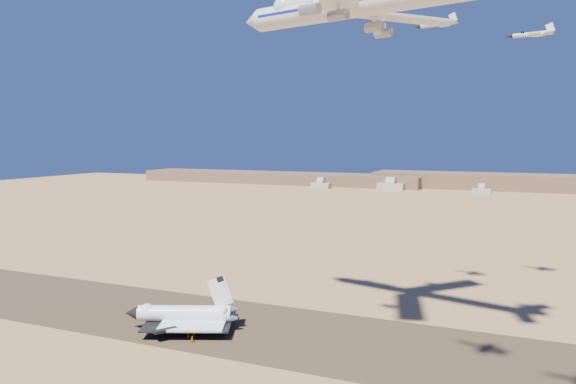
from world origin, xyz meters
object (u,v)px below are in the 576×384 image
at_px(carrier_747, 356,4).
at_px(chase_jet_f, 531,34).
at_px(crew_a, 194,334).
at_px(chase_jet_e, 437,24).
at_px(crew_b, 192,339).
at_px(crew_c, 188,337).
at_px(shuttle, 184,315).

distance_m(carrier_747, chase_jet_f, 77.27).
distance_m(crew_a, chase_jet_e, 124.81).
relative_size(carrier_747, crew_b, 44.67).
distance_m(carrier_747, crew_c, 105.93).
relative_size(carrier_747, crew_a, 49.22).
relative_size(shuttle, chase_jet_f, 2.22).
relative_size(crew_b, crew_c, 1.16).
height_order(carrier_747, crew_a, carrier_747).
relative_size(crew_a, crew_c, 1.05).
xyz_separation_m(shuttle, chase_jet_e, (67.23, 48.44, 91.77)).
bearing_deg(chase_jet_f, crew_c, -127.42).
bearing_deg(crew_c, chase_jet_e, -119.25).
height_order(shuttle, chase_jet_f, chase_jet_f).
xyz_separation_m(crew_b, chase_jet_e, (58.78, 56.61, 95.39)).
bearing_deg(carrier_747, crew_a, -152.74).
distance_m(crew_c, chase_jet_f, 151.23).
bearing_deg(crew_a, shuttle, 67.05).
height_order(carrier_747, chase_jet_f, carrier_747).
xyz_separation_m(carrier_747, chase_jet_f, (43.06, 64.17, -0.25)).
bearing_deg(crew_b, chase_jet_f, -90.96).
bearing_deg(chase_jet_f, crew_b, -126.14).
relative_size(crew_a, chase_jet_f, 0.11).
bearing_deg(carrier_747, crew_b, -147.47).
relative_size(crew_c, chase_jet_f, 0.10).
xyz_separation_m(crew_c, chase_jet_e, (61.15, 55.19, 95.52)).
distance_m(crew_a, chase_jet_f, 149.68).
xyz_separation_m(carrier_747, crew_b, (-43.95, -14.95, -94.17)).
distance_m(shuttle, crew_c, 9.83).
distance_m(crew_c, chase_jet_e, 126.13).
xyz_separation_m(shuttle, crew_b, (8.45, -8.17, -3.62)).
bearing_deg(shuttle, carrier_747, -15.38).
bearing_deg(crew_c, carrier_747, -145.03).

